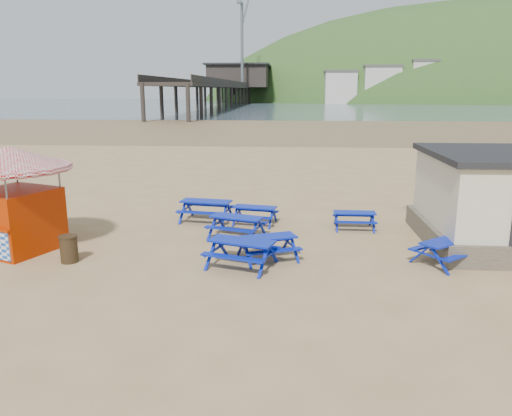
# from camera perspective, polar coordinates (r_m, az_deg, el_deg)

# --- Properties ---
(ground) EXTENTS (400.00, 400.00, 0.00)m
(ground) POSITION_cam_1_polar(r_m,az_deg,el_deg) (16.74, -3.75, -4.47)
(ground) COLOR tan
(ground) RESTS_ON ground
(wet_sand) EXTENTS (400.00, 400.00, 0.00)m
(wet_sand) POSITION_cam_1_polar(r_m,az_deg,el_deg) (71.00, 2.18, 9.24)
(wet_sand) COLOR olive
(wet_sand) RESTS_ON ground
(sea) EXTENTS (400.00, 400.00, 0.00)m
(sea) POSITION_cam_1_polar(r_m,az_deg,el_deg) (185.87, 3.32, 11.78)
(sea) COLOR #435460
(sea) RESTS_ON ground
(picnic_table_blue_a) EXTENTS (2.21, 1.89, 0.83)m
(picnic_table_blue_a) POSITION_cam_1_polar(r_m,az_deg,el_deg) (19.97, -5.70, -0.32)
(picnic_table_blue_a) COLOR #031992
(picnic_table_blue_a) RESTS_ON ground
(picnic_table_blue_b) EXTENTS (2.21, 1.99, 0.77)m
(picnic_table_blue_b) POSITION_cam_1_polar(r_m,az_deg,el_deg) (17.69, -2.20, -2.16)
(picnic_table_blue_b) COLOR #031992
(picnic_table_blue_b) RESTS_ON ground
(picnic_table_blue_c) EXTENTS (1.57, 1.28, 0.65)m
(picnic_table_blue_c) POSITION_cam_1_polar(r_m,az_deg,el_deg) (19.13, 11.16, -1.39)
(picnic_table_blue_c) COLOR #031992
(picnic_table_blue_c) RESTS_ON ground
(picnic_table_blue_d) EXTENTS (2.31, 2.08, 0.81)m
(picnic_table_blue_d) POSITION_cam_1_polar(r_m,az_deg,el_deg) (14.80, -1.64, -5.21)
(picnic_table_blue_d) COLOR #031992
(picnic_table_blue_d) RESTS_ON ground
(picnic_table_blue_e) EXTENTS (2.15, 1.96, 0.73)m
(picnic_table_blue_e) POSITION_cam_1_polar(r_m,az_deg,el_deg) (15.45, 1.35, -4.55)
(picnic_table_blue_e) COLOR #031992
(picnic_table_blue_e) RESTS_ON ground
(picnic_table_blue_f) EXTENTS (2.25, 2.19, 0.73)m
(picnic_table_blue_f) POSITION_cam_1_polar(r_m,az_deg,el_deg) (16.08, 20.84, -4.73)
(picnic_table_blue_f) COLOR #031992
(picnic_table_blue_f) RESTS_ON ground
(ice_cream_kiosk) EXTENTS (4.95, 4.95, 3.41)m
(ice_cream_kiosk) POSITION_cam_1_polar(r_m,az_deg,el_deg) (17.70, -26.10, 2.32)
(ice_cream_kiosk) COLOR #A72400
(ice_cream_kiosk) RESTS_ON ground
(litter_bin) EXTENTS (0.57, 0.57, 0.83)m
(litter_bin) POSITION_cam_1_polar(r_m,az_deg,el_deg) (16.19, -20.60, -4.38)
(litter_bin) COLOR #322514
(litter_bin) RESTS_ON ground
(pier) EXTENTS (24.00, 220.00, 39.29)m
(pier) POSITION_cam_1_polar(r_m,az_deg,el_deg) (195.06, -2.07, 13.47)
(pier) COLOR black
(pier) RESTS_ON ground
(headland_town) EXTENTS (264.00, 144.00, 108.00)m
(headland_town) POSITION_cam_1_polar(r_m,az_deg,el_deg) (261.14, 23.88, 8.96)
(headland_town) COLOR #2D4C1E
(headland_town) RESTS_ON ground
(picnic_table_blue_g) EXTENTS (1.87, 1.61, 0.69)m
(picnic_table_blue_g) POSITION_cam_1_polar(r_m,az_deg,el_deg) (19.46, -0.13, -0.82)
(picnic_table_blue_g) COLOR #031992
(picnic_table_blue_g) RESTS_ON ground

